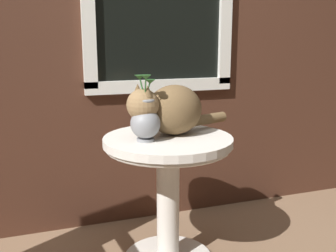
# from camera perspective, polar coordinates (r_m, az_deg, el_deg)

# --- Properties ---
(wicker_side_table) EXTENTS (0.58, 0.58, 0.62)m
(wicker_side_table) POSITION_cam_1_polar(r_m,az_deg,el_deg) (1.81, 0.00, -7.31)
(wicker_side_table) COLOR silver
(wicker_side_table) RESTS_ON ground_plane
(cat) EXTENTS (0.54, 0.30, 0.24)m
(cat) POSITION_cam_1_polar(r_m,az_deg,el_deg) (1.77, 0.35, 2.45)
(cat) COLOR brown
(cat) RESTS_ON wicker_side_table
(pewter_vase_with_ivy) EXTENTS (0.13, 0.13, 0.29)m
(pewter_vase_with_ivy) POSITION_cam_1_polar(r_m,az_deg,el_deg) (1.67, -3.32, 0.95)
(pewter_vase_with_ivy) COLOR gray
(pewter_vase_with_ivy) RESTS_ON wicker_side_table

